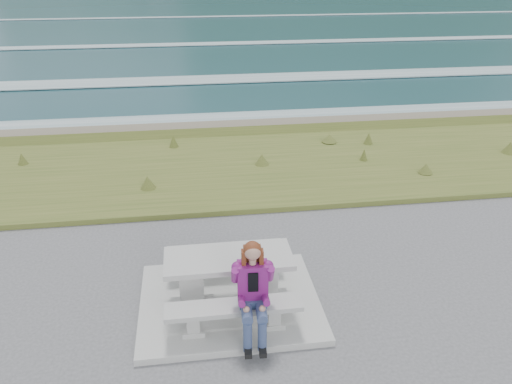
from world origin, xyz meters
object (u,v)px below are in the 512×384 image
at_px(bench_landward, 234,311).
at_px(bench_seaward, 225,253).
at_px(picnic_table, 229,266).
at_px(seated_woman, 253,306).

xyz_separation_m(bench_landward, bench_seaward, (0.00, 1.40, 0.00)).
xyz_separation_m(picnic_table, seated_woman, (0.24, -0.83, -0.08)).
distance_m(bench_seaward, seated_woman, 1.56).
bearing_deg(seated_woman, bench_seaward, 102.29).
bearing_deg(bench_seaward, bench_landward, -90.00).
height_order(picnic_table, seated_woman, seated_woman).
distance_m(picnic_table, bench_landward, 0.74).
bearing_deg(bench_landward, picnic_table, 90.00).
distance_m(bench_landward, bench_seaward, 1.40).
bearing_deg(picnic_table, seated_woman, -73.78).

